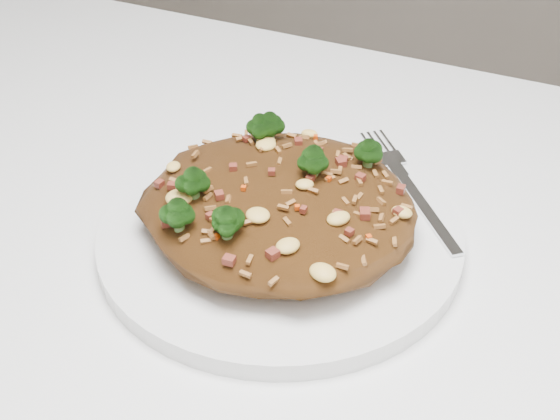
# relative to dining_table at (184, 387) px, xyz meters

# --- Properties ---
(dining_table) EXTENTS (1.20, 0.80, 0.75)m
(dining_table) POSITION_rel_dining_table_xyz_m (0.00, 0.00, 0.00)
(dining_table) COLOR white
(dining_table) RESTS_ON ground
(plate) EXTENTS (0.26, 0.26, 0.01)m
(plate) POSITION_rel_dining_table_xyz_m (0.04, 0.08, 0.10)
(plate) COLOR white
(plate) RESTS_ON dining_table
(fried_rice) EXTENTS (0.19, 0.18, 0.06)m
(fried_rice) POSITION_rel_dining_table_xyz_m (0.04, 0.08, 0.13)
(fried_rice) COLOR brown
(fried_rice) RESTS_ON plate
(fork) EXTENTS (0.12, 0.13, 0.00)m
(fork) POSITION_rel_dining_table_xyz_m (0.11, 0.15, 0.11)
(fork) COLOR silver
(fork) RESTS_ON plate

